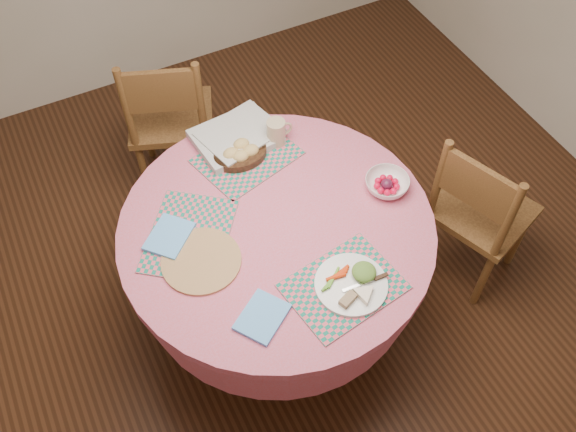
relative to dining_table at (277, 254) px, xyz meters
name	(u,v)px	position (x,y,z in m)	size (l,w,h in m)	color
ground	(279,318)	(0.00, 0.00, -0.56)	(4.00, 4.00, 0.00)	#331C0F
room_envelope	(271,11)	(0.00, 0.00, 1.16)	(4.01, 4.01, 2.71)	silver
dining_table	(277,254)	(0.00, 0.00, 0.00)	(1.24, 1.24, 0.75)	#CB5E81
chair_right	(478,212)	(0.93, -0.15, -0.09)	(0.51, 0.52, 0.89)	brown
chair_back	(170,118)	(-0.09, 1.04, -0.08)	(0.54, 0.53, 0.91)	brown
placemat_front	(344,287)	(0.09, -0.36, 0.20)	(0.40, 0.30, 0.01)	#14735F
placemat_left	(189,235)	(-0.32, 0.11, 0.20)	(0.40, 0.30, 0.01)	#14735F
placemat_back	(247,157)	(0.05, 0.38, 0.20)	(0.40, 0.30, 0.01)	#14735F
wicker_trivet	(201,261)	(-0.32, -0.02, 0.20)	(0.30, 0.30, 0.01)	olive
napkin_near	(262,317)	(-0.22, -0.34, 0.20)	(0.18, 0.14, 0.01)	#5EA5F2
napkin_far	(169,236)	(-0.39, 0.13, 0.21)	(0.18, 0.14, 0.01)	#5EA5F2
dinner_plate	(354,284)	(0.12, -0.37, 0.22)	(0.27, 0.27, 0.05)	white
bread_bowl	(240,153)	(0.02, 0.38, 0.23)	(0.23, 0.23, 0.08)	black
latte_mug	(277,132)	(0.20, 0.40, 0.26)	(0.12, 0.08, 0.12)	tan
fruit_bowl	(387,184)	(0.48, -0.04, 0.22)	(0.21, 0.21, 0.06)	white
newspaper_stack	(236,136)	(0.05, 0.49, 0.22)	(0.39, 0.32, 0.04)	silver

